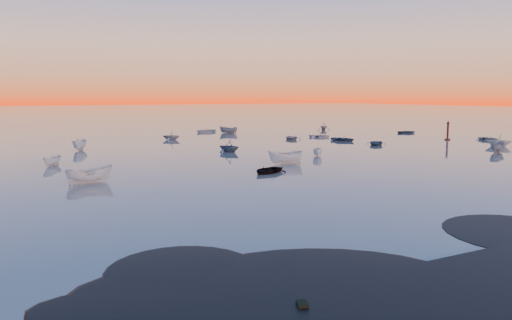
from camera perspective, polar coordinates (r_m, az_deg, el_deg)
ground at (r=122.49m, az=-15.89°, el=3.40°), size 600.00×600.00×0.00m
mud_lobes at (r=32.51m, az=25.41°, el=-7.47°), size 140.00×6.00×0.07m
moored_fleet at (r=77.30m, az=-8.53°, el=1.42°), size 124.00×58.00×1.20m
boat_near_center at (r=48.26m, az=-18.46°, el=-2.46°), size 2.19×4.46×1.50m
boat_near_right at (r=70.65m, az=-3.11°, el=0.93°), size 4.02×3.09×1.28m
channel_marker at (r=95.76m, az=21.07°, el=3.00°), size 1.01×1.01×3.58m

